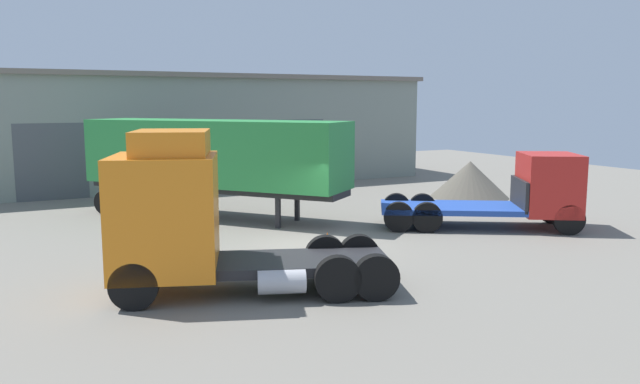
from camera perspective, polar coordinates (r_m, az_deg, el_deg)
ground_plane at (r=20.04m, az=-1.23°, el=-4.98°), size 60.00×60.00×0.00m
warehouse_building at (r=36.71m, az=-13.94°, el=5.61°), size 29.45×8.81×6.07m
tractor_unit_orange at (r=15.16m, az=-11.79°, el=-2.35°), size 7.07×4.67×3.93m
container_trailer_green at (r=24.90m, az=-9.76°, el=3.32°), size 8.74×10.02×3.87m
flatbed_truck_red at (r=23.79m, az=17.81°, el=-0.01°), size 7.21×5.77×2.74m
gravel_pile at (r=30.90m, az=13.53°, el=1.14°), size 3.75×3.75×1.76m
traffic_cone at (r=19.58m, az=0.68°, el=-4.53°), size 0.40×0.40×0.55m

